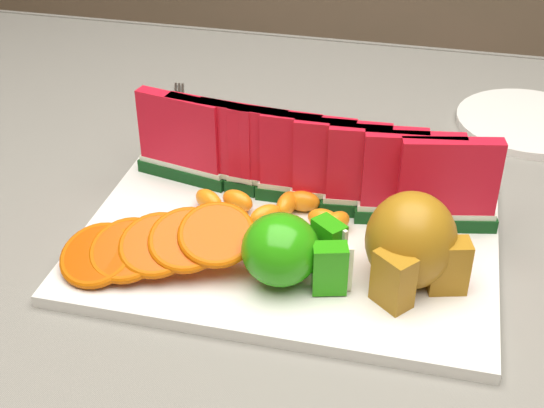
{
  "coord_description": "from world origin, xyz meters",
  "views": [
    {
      "loc": [
        0.15,
        -0.63,
        1.2
      ],
      "look_at": [
        0.01,
        -0.05,
        0.81
      ],
      "focal_mm": 50.0,
      "sensor_mm": 36.0,
      "label": 1
    }
  ],
  "objects": [
    {
      "name": "orange_fan_front",
      "position": [
        -0.08,
        -0.11,
        0.8
      ],
      "size": [
        0.19,
        0.12,
        0.05
      ],
      "color": "#F53000",
      "rests_on": "platter"
    },
    {
      "name": "watermelon_row",
      "position": [
        0.03,
        0.03,
        0.82
      ],
      "size": [
        0.39,
        0.07,
        0.1
      ],
      "color": "#0F3514",
      "rests_on": "platter"
    },
    {
      "name": "table",
      "position": [
        0.0,
        0.0,
        0.65
      ],
      "size": [
        1.4,
        0.9,
        0.75
      ],
      "color": "brown",
      "rests_on": "ground"
    },
    {
      "name": "apple_cluster",
      "position": [
        0.04,
        -0.1,
        0.8
      ],
      "size": [
        0.11,
        0.09,
        0.06
      ],
      "color": "#2A7B19",
      "rests_on": "platter"
    },
    {
      "name": "pear_cluster",
      "position": [
        0.15,
        -0.08,
        0.81
      ],
      "size": [
        0.11,
        0.11,
        0.09
      ],
      "color": "#986B1D",
      "rests_on": "platter"
    },
    {
      "name": "platter",
      "position": [
        0.03,
        -0.03,
        0.76
      ],
      "size": [
        0.4,
        0.3,
        0.01
      ],
      "color": "silver",
      "rests_on": "tablecloth"
    },
    {
      "name": "tablecloth",
      "position": [
        0.0,
        0.0,
        0.72
      ],
      "size": [
        1.53,
        1.03,
        0.2
      ],
      "color": "slate",
      "rests_on": "table"
    },
    {
      "name": "tangerine_segments",
      "position": [
        0.01,
        -0.01,
        0.78
      ],
      "size": [
        0.17,
        0.06,
        0.02
      ],
      "color": "orange",
      "rests_on": "platter"
    },
    {
      "name": "fork",
      "position": [
        -0.2,
        0.19,
        0.76
      ],
      "size": [
        0.07,
        0.19,
        0.0
      ],
      "color": "silver",
      "rests_on": "tablecloth"
    },
    {
      "name": "side_plate",
      "position": [
        0.27,
        0.28,
        0.76
      ],
      "size": [
        0.19,
        0.19,
        0.01
      ],
      "color": "silver",
      "rests_on": "tablecloth"
    },
    {
      "name": "orange_fan_back",
      "position": [
        0.02,
        0.1,
        0.79
      ],
      "size": [
        0.29,
        0.11,
        0.04
      ],
      "color": "#F53000",
      "rests_on": "platter"
    }
  ]
}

